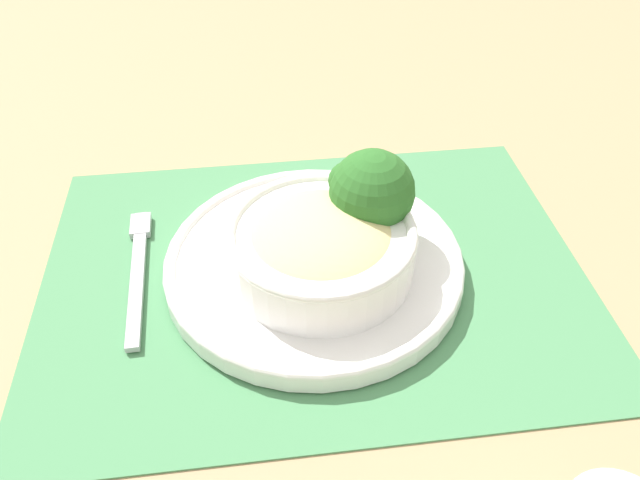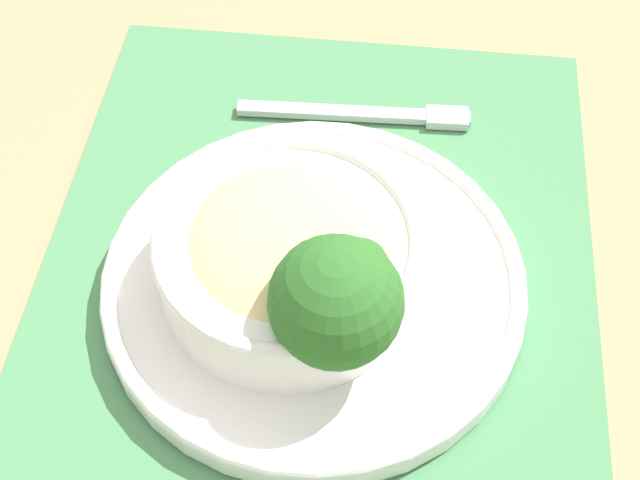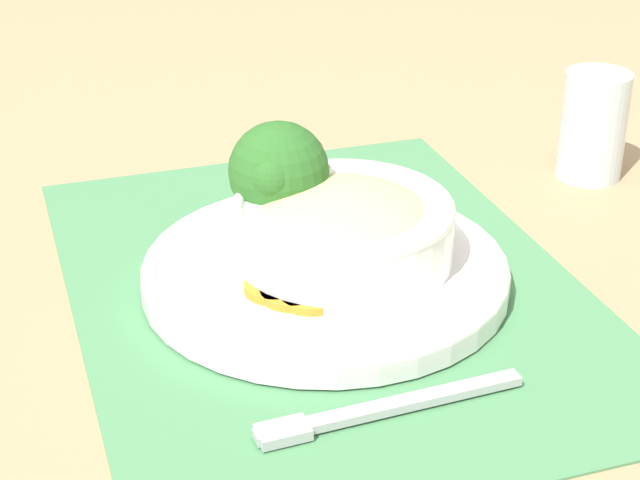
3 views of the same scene
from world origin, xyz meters
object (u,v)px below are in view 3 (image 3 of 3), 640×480
object	(u,v)px
fork	(369,412)
broccoli_floret	(278,173)
water_glass	(593,131)
bowl	(343,226)

from	to	relation	value
fork	broccoli_floret	bearing A→B (deg)	-4.46
broccoli_floret	water_glass	world-z (taller)	broccoli_floret
bowl	fork	world-z (taller)	bowl
bowl	broccoli_floret	size ratio (longest dim) A/B	1.75
broccoli_floret	water_glass	distance (m)	0.33
broccoli_floret	water_glass	size ratio (longest dim) A/B	0.96
fork	bowl	bearing A→B (deg)	-16.50
bowl	fork	size ratio (longest dim) A/B	0.92
bowl	broccoli_floret	bearing A→B (deg)	38.75
bowl	fork	distance (m)	0.18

